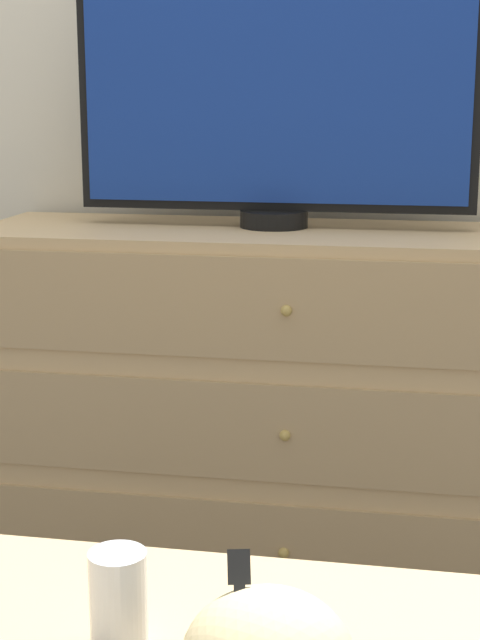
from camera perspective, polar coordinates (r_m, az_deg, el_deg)
ground_plane at (r=2.72m, az=3.22°, el=-11.41°), size 12.00×12.00×0.00m
wall_back at (r=2.50m, az=3.69°, el=17.07°), size 12.00×0.05×2.60m
dresser at (r=2.33m, az=3.41°, el=-4.83°), size 1.50×0.47×0.82m
tv at (r=2.27m, az=2.05°, el=12.83°), size 0.92×0.16×0.57m
drink_cup at (r=1.20m, az=-7.07°, el=-16.10°), size 0.07×0.07×0.12m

